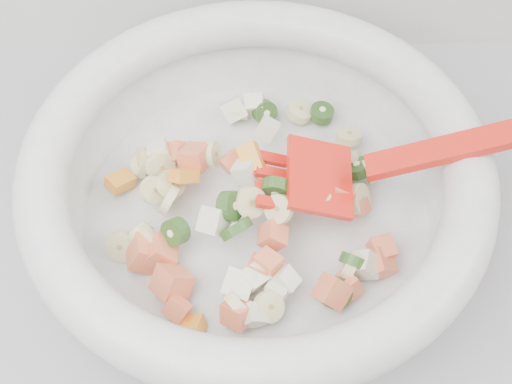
{
  "coord_description": "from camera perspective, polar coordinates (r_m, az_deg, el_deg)",
  "views": [
    {
      "loc": [
        -0.03,
        1.16,
        1.43
      ],
      "look_at": [
        -0.03,
        1.5,
        0.95
      ],
      "focal_mm": 50.0,
      "sensor_mm": 36.0,
      "label": 1
    }
  ],
  "objects": [
    {
      "name": "mixing_bowl",
      "position": [
        0.59,
        0.05,
        0.58
      ],
      "size": [
        0.49,
        0.38,
        0.16
      ],
      "color": "silver",
      "rests_on": "counter"
    }
  ]
}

